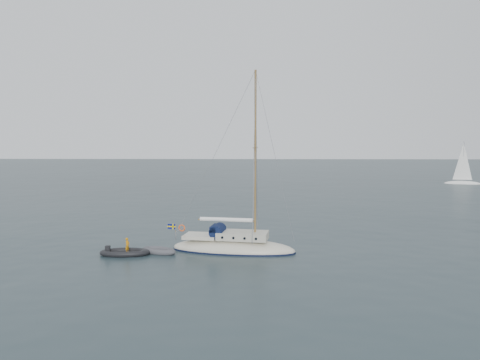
{
  "coord_description": "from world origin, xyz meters",
  "views": [
    {
      "loc": [
        -0.23,
        -32.56,
        7.81
      ],
      "look_at": [
        -0.95,
        0.0,
        4.95
      ],
      "focal_mm": 35.0,
      "sensor_mm": 36.0,
      "label": 1
    }
  ],
  "objects": [
    {
      "name": "ground",
      "position": [
        0.0,
        0.0,
        0.0
      ],
      "size": [
        300.0,
        300.0,
        0.0
      ],
      "primitive_type": "plane",
      "color": "black",
      "rests_on": "ground"
    },
    {
      "name": "distant_yacht_b",
      "position": [
        36.74,
        49.38,
        3.36
      ],
      "size": [
        5.94,
        3.17,
        7.87
      ],
      "rotation": [
        0.0,
        0.0,
        -0.25
      ],
      "color": "white",
      "rests_on": "ground"
    },
    {
      "name": "sailboat",
      "position": [
        -1.41,
        -0.51,
        0.98
      ],
      "size": [
        9.14,
        2.74,
        13.01
      ],
      "rotation": [
        0.0,
        0.0,
        -0.16
      ],
      "color": "beige",
      "rests_on": "ground"
    },
    {
      "name": "rib",
      "position": [
        -8.71,
        -1.76,
        0.2
      ],
      "size": [
        3.38,
        1.54,
        1.2
      ],
      "rotation": [
        0.0,
        0.0,
        0.07
      ],
      "color": "black",
      "rests_on": "ground"
    },
    {
      "name": "dinghy",
      "position": [
        -6.5,
        -1.18,
        0.17
      ],
      "size": [
        2.63,
        1.19,
        0.38
      ],
      "rotation": [
        0.0,
        0.0,
        -0.39
      ],
      "color": "#525258",
      "rests_on": "ground"
    }
  ]
}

